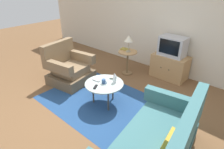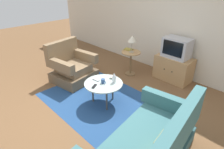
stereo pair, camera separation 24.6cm
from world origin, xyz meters
name	(u,v)px [view 1 (the left image)]	position (x,y,z in m)	size (l,w,h in m)	color
ground_plane	(99,106)	(0.00, 0.00, 0.00)	(16.00, 16.00, 0.00)	brown
back_wall	(166,19)	(0.00, 2.38, 1.35)	(9.00, 0.12, 2.70)	beige
area_rug	(105,103)	(0.01, 0.15, 0.00)	(2.57, 1.74, 0.00)	navy
armchair	(69,69)	(-1.27, 0.26, 0.32)	(0.97, 1.01, 0.94)	brown
couch	(156,146)	(1.47, -0.39, 0.30)	(1.15, 1.84, 0.94)	#325C60
coffee_table	(104,85)	(0.01, 0.15, 0.42)	(0.74, 0.74, 0.47)	#B2C6C1
side_table	(128,58)	(-0.47, 1.51, 0.44)	(0.47, 0.47, 0.62)	tan
tv_stand	(170,67)	(0.43, 2.04, 0.29)	(0.85, 0.50, 0.59)	tan
television	(173,46)	(0.43, 2.05, 0.82)	(0.60, 0.40, 0.46)	#B7B7BC
table_lamp	(129,39)	(-0.45, 1.49, 0.95)	(0.22, 0.22, 0.42)	#9E937A
vase	(115,78)	(0.14, 0.30, 0.56)	(0.07, 0.07, 0.20)	white
mug	(104,82)	(0.02, 0.14, 0.51)	(0.12, 0.08, 0.09)	#335184
bowl	(113,77)	(0.00, 0.41, 0.49)	(0.13, 0.13, 0.04)	silver
tv_remote_dark	(96,87)	(0.00, -0.07, 0.48)	(0.10, 0.15, 0.02)	black
tv_remote_silver	(96,80)	(-0.17, 0.11, 0.48)	(0.16, 0.06, 0.02)	#B2B2B7
book	(125,49)	(-0.62, 1.57, 0.63)	(0.23, 0.20, 0.02)	olive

